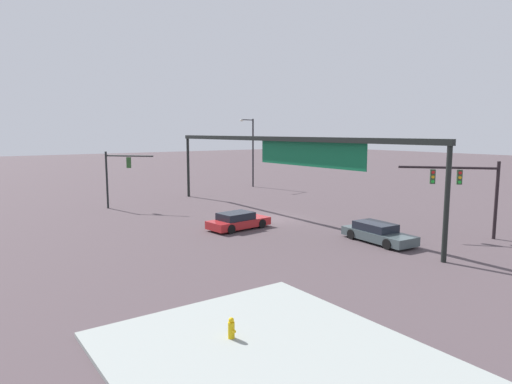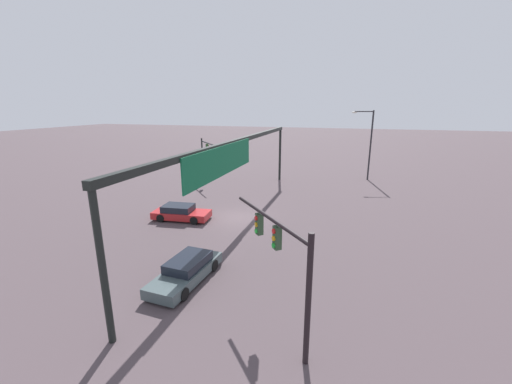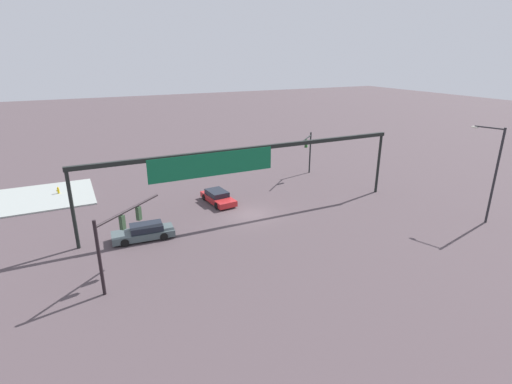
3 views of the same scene
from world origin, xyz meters
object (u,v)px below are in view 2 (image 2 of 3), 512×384
Objects in this scene: traffic_signal_opposite_side at (283,252)px; streetlamp_curved_arm at (369,140)px; sedan_car_approaching at (187,270)px; sedan_car_waiting_far at (181,213)px; traffic_signal_near_corner at (205,152)px.

traffic_signal_opposite_side is 0.59× the size of streetlamp_curved_arm.
sedan_car_approaching is 1.06× the size of sedan_car_waiting_far.
traffic_signal_opposite_side is 1.06× the size of sedan_car_waiting_far.
traffic_signal_near_corner is 1.02× the size of traffic_signal_opposite_side.
sedan_car_approaching and sedan_car_waiting_far have the same top height.
traffic_signal_opposite_side is at bearing 63.26° from streetlamp_curved_arm.
traffic_signal_opposite_side is (24.00, 14.78, 0.02)m from traffic_signal_near_corner.
sedan_car_approaching is (-2.43, -5.62, -2.96)m from traffic_signal_opposite_side.
traffic_signal_near_corner is 1.03× the size of sedan_car_approaching.
sedan_car_waiting_far is (13.28, 4.10, -2.94)m from traffic_signal_near_corner.
traffic_signal_near_corner reaches higher than sedan_car_waiting_far.
traffic_signal_near_corner reaches higher than sedan_car_approaching.
traffic_signal_opposite_side reaches higher than sedan_car_approaching.
streetlamp_curved_arm is 29.85m from sedan_car_approaching.
traffic_signal_near_corner is 23.61m from sedan_car_approaching.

